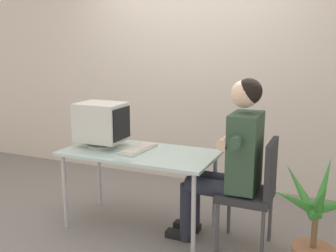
# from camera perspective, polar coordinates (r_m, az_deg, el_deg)

# --- Properties ---
(ground_plane) EXTENTS (12.00, 12.00, 0.00)m
(ground_plane) POSITION_cam_1_polar(r_m,az_deg,el_deg) (3.70, -4.03, -14.34)
(ground_plane) COLOR gray
(wall_back) EXTENTS (8.00, 0.10, 3.00)m
(wall_back) POSITION_cam_1_polar(r_m,az_deg,el_deg) (4.51, 7.57, 10.15)
(wall_back) COLOR beige
(wall_back) RESTS_ON ground_plane
(desk) EXTENTS (1.34, 0.67, 0.71)m
(desk) POSITION_cam_1_polar(r_m,az_deg,el_deg) (3.46, -4.19, -4.64)
(desk) COLOR #B7B7BC
(desk) RESTS_ON ground_plane
(crt_monitor) EXTENTS (0.43, 0.33, 0.40)m
(crt_monitor) POSITION_cam_1_polar(r_m,az_deg,el_deg) (3.60, -9.62, 0.49)
(crt_monitor) COLOR silver
(crt_monitor) RESTS_ON desk
(keyboard) EXTENTS (0.19, 0.43, 0.03)m
(keyboard) POSITION_cam_1_polar(r_m,az_deg,el_deg) (3.46, -4.36, -3.34)
(keyboard) COLOR silver
(keyboard) RESTS_ON desk
(office_chair) EXTENTS (0.41, 0.41, 0.91)m
(office_chair) POSITION_cam_1_polar(r_m,az_deg,el_deg) (3.20, 12.44, -8.78)
(office_chair) COLOR #4C4C51
(office_chair) RESTS_ON ground_plane
(person_seated) EXTENTS (0.74, 0.57, 1.38)m
(person_seated) POSITION_cam_1_polar(r_m,az_deg,el_deg) (3.17, 9.20, -4.33)
(person_seated) COLOR #334C38
(person_seated) RESTS_ON ground_plane
(potted_plant) EXTENTS (0.70, 0.67, 0.87)m
(potted_plant) POSITION_cam_1_polar(r_m,az_deg,el_deg) (2.94, 20.42, -14.92)
(potted_plant) COLOR #9E6647
(potted_plant) RESTS_ON ground_plane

